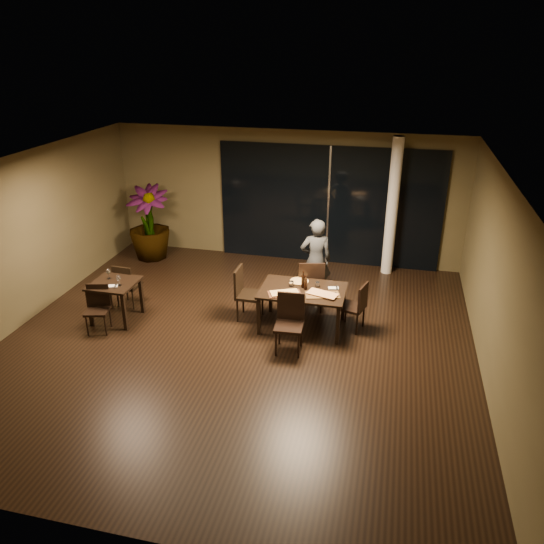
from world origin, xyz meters
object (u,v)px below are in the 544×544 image
Objects in this scene: chair_main_near at (290,319)px; chair_side_near at (98,305)px; potted_plant at (149,223)px; bottle_a at (303,280)px; side_table at (115,289)px; bottle_b at (306,282)px; diner at (316,260)px; main_table at (303,293)px; bottle_c at (303,279)px; chair_main_far at (311,283)px; chair_main_right at (356,304)px; chair_main_left at (245,291)px; chair_side_far at (126,283)px.

chair_main_near is 1.16× the size of chair_side_near.
potted_plant is 4.70m from bottle_a.
side_table is 3.44m from bottle_a.
chair_side_near is at bearing -165.34° from bottle_b.
chair_side_near is 3.08× the size of bottle_a.
diner is (3.44, 1.67, 0.22)m from side_table.
bottle_c is (-0.01, 0.09, 0.23)m from main_table.
diner is at bearing -103.70° from chair_main_far.
chair_main_far is at bearing 90.49° from bottle_b.
side_table is at bearing -66.11° from chair_main_right.
chair_main_near reaches higher than chair_main_right.
chair_main_right reaches higher than main_table.
main_table is 3.44m from side_table.
chair_main_right is at bearing 37.56° from chair_main_near.
bottle_b is at bearing 8.58° from side_table.
chair_main_left is 3.78× the size of bottle_b.
main_table is 0.97m from chair_main_right.
chair_main_far is 1.05m from chair_main_right.
bottle_b is at bearing 77.64° from chair_main_near.
main_table is 0.78m from chair_main_near.
bottle_b is at bearing -176.61° from chair_side_far.
potted_plant is (-0.68, 2.93, 0.24)m from side_table.
main_table is 5.44× the size of bottle_a.
chair_side_near is 3.71m from bottle_b.
chair_main_left is (-1.13, -0.55, -0.02)m from chair_main_far.
chair_main_right is 1.42m from diner.
chair_side_far reaches higher than side_table.
chair_side_far is 0.51× the size of potted_plant.
bottle_c reaches higher than bottle_b.
side_table is 3.02× the size of bottle_b.
bottle_c is at bearing -29.96° from potted_plant.
diner is at bearing 87.01° from bottle_a.
side_table is 4.39m from chair_main_right.
side_table is at bearing 98.72° from chair_side_far.
bottle_b is at bearing 23.68° from main_table.
bottle_a is at bearing 159.67° from bottle_c.
bottle_b is (0.01, -0.62, 0.30)m from chair_main_far.
potted_plant is at bearing -37.10° from chair_main_far.
bottle_c is at bearing 98.39° from main_table.
chair_main_far is 3.88m from chair_side_near.
bottle_b is at bearing -49.69° from bottle_c.
chair_main_right is at bearing 8.19° from side_table.
chair_side_near is at bearing -106.04° from side_table.
chair_main_right is 5.55m from potted_plant.
chair_side_near is 3.67m from bottle_c.
side_table is 3.02m from potted_plant.
bottle_b is (3.49, 0.01, 0.39)m from chair_side_far.
chair_main_right is (4.35, 0.63, -0.12)m from side_table.
chair_main_left is 1.13m from bottle_c.
main_table is 0.25m from bottle_c.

